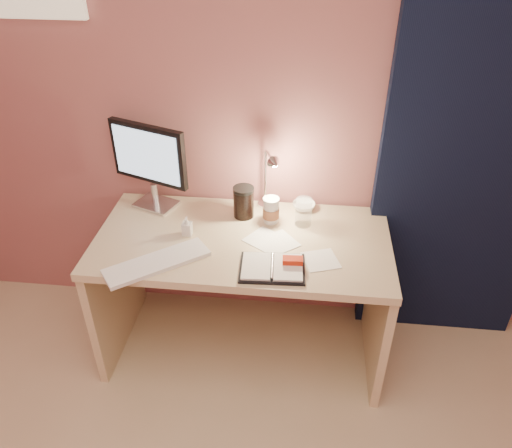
# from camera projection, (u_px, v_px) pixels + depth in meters

# --- Properties ---
(room) EXTENTS (3.50, 3.50, 3.50)m
(room) POSITION_uv_depth(u_px,v_px,m) (454.00, 141.00, 2.31)
(room) COLOR #C6B28E
(room) RESTS_ON ground
(desk) EXTENTS (1.40, 0.70, 0.73)m
(desk) POSITION_uv_depth(u_px,v_px,m) (245.00, 266.00, 2.55)
(desk) COLOR #C1B188
(desk) RESTS_ON ground
(monitor) EXTENTS (0.41, 0.21, 0.45)m
(monitor) POSITION_uv_depth(u_px,v_px,m) (150.00, 159.00, 2.46)
(monitor) COLOR silver
(monitor) RESTS_ON desk
(keyboard) EXTENTS (0.45, 0.39, 0.02)m
(keyboard) POSITION_uv_depth(u_px,v_px,m) (157.00, 262.00, 2.20)
(keyboard) COLOR silver
(keyboard) RESTS_ON desk
(planner) EXTENTS (0.29, 0.23, 0.04)m
(planner) POSITION_uv_depth(u_px,v_px,m) (274.00, 267.00, 2.17)
(planner) COLOR black
(planner) RESTS_ON desk
(paper_a) EXTENTS (0.19, 0.19, 0.00)m
(paper_a) POSITION_uv_depth(u_px,v_px,m) (321.00, 260.00, 2.22)
(paper_a) COLOR white
(paper_a) RESTS_ON desk
(paper_b) EXTENTS (0.22, 0.22, 0.00)m
(paper_b) POSITION_uv_depth(u_px,v_px,m) (265.00, 239.00, 2.36)
(paper_b) COLOR white
(paper_b) RESTS_ON desk
(paper_c) EXTENTS (0.22, 0.22, 0.00)m
(paper_c) POSITION_uv_depth(u_px,v_px,m) (278.00, 243.00, 2.33)
(paper_c) COLOR white
(paper_c) RESTS_ON desk
(coffee_cup) EXTENTS (0.08, 0.08, 0.13)m
(coffee_cup) POSITION_uv_depth(u_px,v_px,m) (271.00, 211.00, 2.45)
(coffee_cup) COLOR silver
(coffee_cup) RESTS_ON desk
(clear_cup) EXTENTS (0.08, 0.08, 0.14)m
(clear_cup) POSITION_uv_depth(u_px,v_px,m) (304.00, 212.00, 2.43)
(clear_cup) COLOR white
(clear_cup) RESTS_ON desk
(bowl) EXTENTS (0.14, 0.14, 0.04)m
(bowl) POSITION_uv_depth(u_px,v_px,m) (304.00, 206.00, 2.57)
(bowl) COLOR white
(bowl) RESTS_ON desk
(lotion_bottle) EXTENTS (0.05, 0.05, 0.10)m
(lotion_bottle) POSITION_uv_depth(u_px,v_px,m) (187.00, 226.00, 2.36)
(lotion_bottle) COLOR silver
(lotion_bottle) RESTS_ON desk
(dark_jar) EXTENTS (0.10, 0.10, 0.14)m
(dark_jar) POSITION_uv_depth(u_px,v_px,m) (244.00, 203.00, 2.49)
(dark_jar) COLOR black
(dark_jar) RESTS_ON desk
(desk_lamp) EXTENTS (0.13, 0.20, 0.34)m
(desk_lamp) POSITION_uv_depth(u_px,v_px,m) (257.00, 176.00, 2.43)
(desk_lamp) COLOR silver
(desk_lamp) RESTS_ON desk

